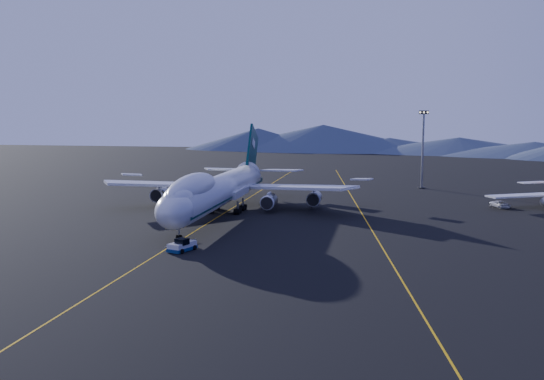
% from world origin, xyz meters
% --- Properties ---
extents(ground, '(500.00, 500.00, 0.00)m').
position_xyz_m(ground, '(0.00, 0.00, 0.00)').
color(ground, black).
rests_on(ground, ground).
extents(taxiway_line_main, '(0.25, 220.00, 0.01)m').
position_xyz_m(taxiway_line_main, '(0.00, 0.00, 0.01)').
color(taxiway_line_main, '#EDAB0D').
rests_on(taxiway_line_main, ground).
extents(taxiway_line_side, '(28.08, 198.09, 0.01)m').
position_xyz_m(taxiway_line_side, '(30.00, 10.00, 0.01)').
color(taxiway_line_side, '#EDAB0D').
rests_on(taxiway_line_side, ground).
extents(boeing_747, '(59.62, 72.43, 19.37)m').
position_xyz_m(boeing_747, '(0.00, 0.03, 5.81)').
color(boeing_747, silver).
rests_on(boeing_747, ground).
extents(pushback_tug, '(4.07, 5.57, 2.18)m').
position_xyz_m(pushback_tug, '(3.00, -33.56, 0.69)').
color(pushback_tug, silver).
rests_on(pushback_tug, ground).
extents(service_van, '(4.72, 6.07, 1.53)m').
position_xyz_m(service_van, '(61.93, 23.27, 0.77)').
color(service_van, white).
rests_on(service_van, ground).
extents(floodlight_mast, '(2.82, 2.11, 22.82)m').
position_xyz_m(floodlight_mast, '(45.65, 57.15, 11.56)').
color(floodlight_mast, black).
rests_on(floodlight_mast, ground).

